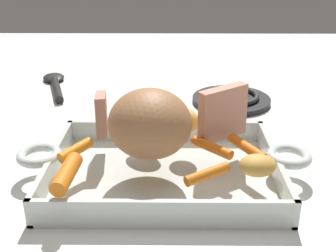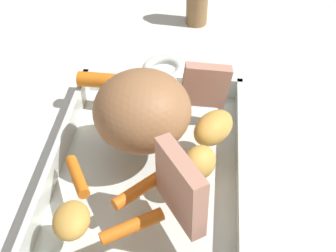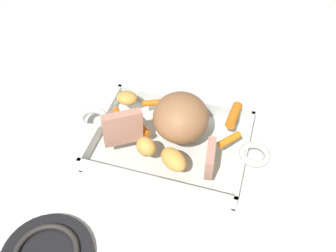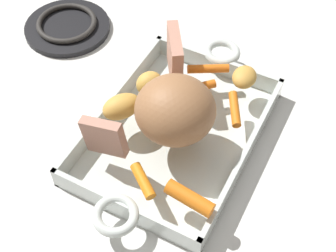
{
  "view_description": "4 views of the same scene",
  "coord_description": "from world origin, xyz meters",
  "px_view_note": "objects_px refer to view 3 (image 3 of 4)",
  "views": [
    {
      "loc": [
        0.01,
        -0.55,
        0.34
      ],
      "look_at": [
        0.01,
        0.02,
        0.08
      ],
      "focal_mm": 45.14,
      "sensor_mm": 36.0,
      "label": 1
    },
    {
      "loc": [
        0.41,
        0.07,
        0.47
      ],
      "look_at": [
        -0.01,
        0.03,
        0.08
      ],
      "focal_mm": 50.02,
      "sensor_mm": 36.0,
      "label": 2
    },
    {
      "loc": [
        -0.16,
        0.55,
        0.7
      ],
      "look_at": [
        0.01,
        0.0,
        0.07
      ],
      "focal_mm": 42.38,
      "sensor_mm": 36.0,
      "label": 3
    },
    {
      "loc": [
        -0.43,
        -0.21,
        0.63
      ],
      "look_at": [
        -0.03,
        0.0,
        0.06
      ],
      "focal_mm": 50.55,
      "sensor_mm": 36.0,
      "label": 4
    }
  ],
  "objects_px": {
    "roast_slice_thin": "(123,128)",
    "potato_near_roast": "(127,98)",
    "baby_carrot_southeast": "(156,103)",
    "baby_carrot_southwest": "(229,140)",
    "potato_golden_large": "(146,147)",
    "baby_carrot_center_left": "(140,124)",
    "baby_carrot_northeast": "(119,118)",
    "baby_carrot_northwest": "(234,115)",
    "roasting_dish": "(171,143)",
    "potato_golden_small": "(174,159)",
    "pork_roast": "(181,117)",
    "roast_slice_thick": "(210,158)"
  },
  "relations": [
    {
      "from": "baby_carrot_southwest",
      "to": "potato_golden_small",
      "type": "bearing_deg",
      "value": 43.58
    },
    {
      "from": "baby_carrot_southwest",
      "to": "baby_carrot_center_left",
      "type": "relative_size",
      "value": 0.81
    },
    {
      "from": "pork_roast",
      "to": "roast_slice_thick",
      "type": "xyz_separation_m",
      "value": [
        -0.08,
        0.08,
        -0.02
      ]
    },
    {
      "from": "baby_carrot_southeast",
      "to": "baby_carrot_center_left",
      "type": "bearing_deg",
      "value": 80.53
    },
    {
      "from": "roasting_dish",
      "to": "potato_near_roast",
      "type": "bearing_deg",
      "value": -27.27
    },
    {
      "from": "roast_slice_thick",
      "to": "baby_carrot_northeast",
      "type": "xyz_separation_m",
      "value": [
        0.22,
        -0.07,
        -0.02
      ]
    },
    {
      "from": "baby_carrot_center_left",
      "to": "baby_carrot_northeast",
      "type": "relative_size",
      "value": 0.97
    },
    {
      "from": "roast_slice_thick",
      "to": "baby_carrot_center_left",
      "type": "relative_size",
      "value": 0.91
    },
    {
      "from": "pork_roast",
      "to": "roast_slice_thin",
      "type": "height_order",
      "value": "pork_roast"
    },
    {
      "from": "roasting_dish",
      "to": "roast_slice_thin",
      "type": "height_order",
      "value": "roast_slice_thin"
    },
    {
      "from": "roast_slice_thin",
      "to": "potato_near_roast",
      "type": "bearing_deg",
      "value": -72.95
    },
    {
      "from": "potato_golden_large",
      "to": "baby_carrot_northeast",
      "type": "bearing_deg",
      "value": -39.3
    },
    {
      "from": "baby_carrot_southeast",
      "to": "potato_near_roast",
      "type": "height_order",
      "value": "potato_near_roast"
    },
    {
      "from": "potato_golden_large",
      "to": "potato_near_roast",
      "type": "height_order",
      "value": "potato_golden_large"
    },
    {
      "from": "roast_slice_thin",
      "to": "baby_carrot_southeast",
      "type": "distance_m",
      "value": 0.13
    },
    {
      "from": "pork_roast",
      "to": "potato_golden_small",
      "type": "xyz_separation_m",
      "value": [
        -0.01,
        0.09,
        -0.03
      ]
    },
    {
      "from": "roast_slice_thin",
      "to": "baby_carrot_northwest",
      "type": "bearing_deg",
      "value": -148.31
    },
    {
      "from": "pork_roast",
      "to": "baby_carrot_southwest",
      "type": "relative_size",
      "value": 2.17
    },
    {
      "from": "potato_golden_large",
      "to": "potato_golden_small",
      "type": "xyz_separation_m",
      "value": [
        -0.06,
        0.01,
        -0.0
      ]
    },
    {
      "from": "baby_carrot_center_left",
      "to": "potato_golden_large",
      "type": "xyz_separation_m",
      "value": [
        -0.04,
        0.07,
        0.01
      ]
    },
    {
      "from": "baby_carrot_southeast",
      "to": "baby_carrot_northeast",
      "type": "height_order",
      "value": "same"
    },
    {
      "from": "baby_carrot_southeast",
      "to": "baby_carrot_northwest",
      "type": "xyz_separation_m",
      "value": [
        -0.18,
        -0.01,
        0.0
      ]
    },
    {
      "from": "roast_slice_thick",
      "to": "potato_golden_large",
      "type": "bearing_deg",
      "value": -0.35
    },
    {
      "from": "potato_golden_small",
      "to": "baby_carrot_southwest",
      "type": "bearing_deg",
      "value": -136.42
    },
    {
      "from": "roasting_dish",
      "to": "potato_near_roast",
      "type": "height_order",
      "value": "potato_near_roast"
    },
    {
      "from": "baby_carrot_southeast",
      "to": "potato_golden_small",
      "type": "bearing_deg",
      "value": 119.12
    },
    {
      "from": "baby_carrot_southwest",
      "to": "baby_carrot_northwest",
      "type": "xyz_separation_m",
      "value": [
        0.0,
        -0.07,
        0.0
      ]
    },
    {
      "from": "baby_carrot_northeast",
      "to": "baby_carrot_southwest",
      "type": "bearing_deg",
      "value": -178.51
    },
    {
      "from": "baby_carrot_center_left",
      "to": "baby_carrot_southeast",
      "type": "bearing_deg",
      "value": -99.47
    },
    {
      "from": "pork_roast",
      "to": "potato_golden_small",
      "type": "distance_m",
      "value": 0.09
    },
    {
      "from": "roasting_dish",
      "to": "baby_carrot_northeast",
      "type": "distance_m",
      "value": 0.13
    },
    {
      "from": "roasting_dish",
      "to": "pork_roast",
      "type": "xyz_separation_m",
      "value": [
        -0.02,
        -0.01,
        0.08
      ]
    },
    {
      "from": "baby_carrot_southwest",
      "to": "potato_golden_large",
      "type": "xyz_separation_m",
      "value": [
        0.16,
        0.08,
        0.01
      ]
    },
    {
      "from": "roasting_dish",
      "to": "pork_roast",
      "type": "distance_m",
      "value": 0.08
    },
    {
      "from": "baby_carrot_northwest",
      "to": "potato_golden_small",
      "type": "relative_size",
      "value": 1.13
    },
    {
      "from": "baby_carrot_southeast",
      "to": "potato_near_roast",
      "type": "xyz_separation_m",
      "value": [
        0.07,
        0.01,
        0.01
      ]
    },
    {
      "from": "roasting_dish",
      "to": "baby_carrot_center_left",
      "type": "height_order",
      "value": "baby_carrot_center_left"
    },
    {
      "from": "baby_carrot_northeast",
      "to": "potato_near_roast",
      "type": "height_order",
      "value": "potato_near_roast"
    },
    {
      "from": "baby_carrot_center_left",
      "to": "potato_near_roast",
      "type": "bearing_deg",
      "value": -49.03
    },
    {
      "from": "baby_carrot_southwest",
      "to": "baby_carrot_northeast",
      "type": "distance_m",
      "value": 0.25
    },
    {
      "from": "potato_golden_small",
      "to": "potato_golden_large",
      "type": "bearing_deg",
      "value": -13.26
    },
    {
      "from": "baby_carrot_center_left",
      "to": "baby_carrot_northeast",
      "type": "xyz_separation_m",
      "value": [
        0.05,
        -0.0,
        0.0
      ]
    },
    {
      "from": "potato_golden_large",
      "to": "potato_near_roast",
      "type": "xyz_separation_m",
      "value": [
        0.09,
        -0.13,
        -0.01
      ]
    },
    {
      "from": "roast_slice_thick",
      "to": "potato_golden_large",
      "type": "relative_size",
      "value": 1.4
    },
    {
      "from": "baby_carrot_southeast",
      "to": "baby_carrot_northwest",
      "type": "distance_m",
      "value": 0.18
    },
    {
      "from": "pork_roast",
      "to": "potato_golden_large",
      "type": "xyz_separation_m",
      "value": [
        0.05,
        0.07,
        -0.03
      ]
    },
    {
      "from": "roasting_dish",
      "to": "potato_golden_large",
      "type": "height_order",
      "value": "potato_golden_large"
    },
    {
      "from": "baby_carrot_center_left",
      "to": "potato_golden_large",
      "type": "relative_size",
      "value": 1.55
    },
    {
      "from": "potato_near_roast",
      "to": "baby_carrot_northeast",
      "type": "bearing_deg",
      "value": 93.46
    },
    {
      "from": "roasting_dish",
      "to": "baby_carrot_southwest",
      "type": "xyz_separation_m",
      "value": [
        -0.13,
        -0.01,
        0.04
      ]
    }
  ]
}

